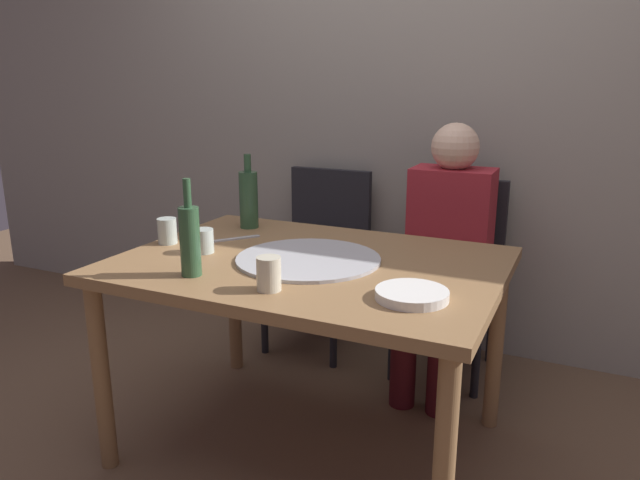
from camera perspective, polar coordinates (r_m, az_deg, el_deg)
ground_plane at (r=2.43m, az=-0.93°, el=-18.74°), size 8.00×8.00×0.00m
back_wall at (r=3.10m, az=8.57°, el=13.98°), size 6.00×0.10×2.60m
dining_table at (r=2.14m, az=-1.01°, el=-3.97°), size 1.32×0.97×0.74m
pizza_tray at (r=2.10m, az=-1.15°, el=-1.81°), size 0.51×0.51×0.01m
wine_bottle at (r=2.56m, az=-6.81°, el=3.96°), size 0.08×0.08×0.31m
beer_bottle at (r=1.96m, az=-12.28°, el=0.09°), size 0.07×0.07×0.32m
tumbler_near at (r=1.81m, az=-4.89°, el=-3.21°), size 0.07×0.07×0.10m
tumbler_far at (r=2.23m, az=-11.04°, el=-0.08°), size 0.08×0.08×0.09m
wine_glass at (r=2.38m, az=-14.34°, el=0.84°), size 0.07×0.07×0.10m
plate_stack at (r=1.76m, az=8.73°, el=-5.15°), size 0.21×0.21×0.03m
table_knife at (r=2.39m, az=-8.26°, el=0.10°), size 0.15×0.19×0.01m
chair_left at (r=3.09m, az=0.10°, el=-0.65°), size 0.44×0.44×0.90m
chair_right at (r=2.88m, az=12.38°, el=-2.18°), size 0.44×0.44×0.90m
guest_in_sweater at (r=2.71m, az=11.82°, el=-0.47°), size 0.36×0.56×1.17m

